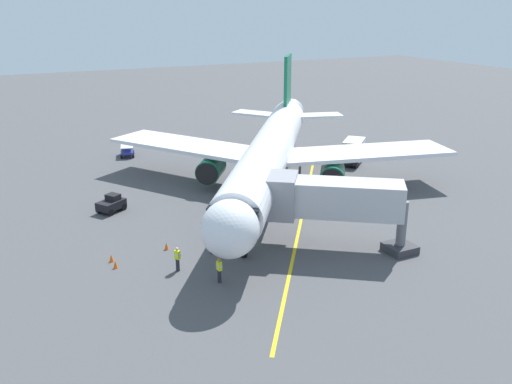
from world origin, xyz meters
The scene contains 15 objects.
ground_plane centered at (0.00, 0.00, 0.00)m, with size 220.00×220.00×0.00m, color #4C4C4F.
apron_lead_in_line centered at (-1.47, 5.76, 0.01)m, with size 0.24×40.00×0.01m, color yellow.
airplane centered at (-1.63, -0.47, 4.00)m, with size 31.14×35.08×11.50m.
jet_bridge centered at (0.50, 11.84, 3.76)m, with size 10.42×8.37×5.40m.
ground_crew_marshaller centered at (11.24, 10.78, 0.89)m, with size 0.41×0.47×1.71m.
ground_crew_wing_walker centered at (9.36, 13.53, 0.89)m, with size 0.28×0.42×1.71m.
ground_crew_loader centered at (8.18, 9.26, 0.89)m, with size 0.46×0.46×1.71m.
baggage_cart_near_nose centered at (7.07, -19.96, 0.66)m, with size 2.08×2.86×1.27m.
tug_portside centered at (12.76, -2.43, 0.70)m, with size 2.75×2.52×1.50m.
box_truck_starboard_side centered at (-6.34, -10.99, 1.39)m, with size 4.11×4.93×2.62m.
box_truck_rear_apron centered at (-14.87, -5.66, 1.39)m, with size 4.67×4.59×2.62m.
safety_cone_nose_left centered at (-4.84, 14.36, 0.28)m, with size 0.32×0.32×0.55m, color #F2590F.
safety_cone_nose_right centered at (14.92, 8.52, 0.28)m, with size 0.32×0.32×0.55m, color #F2590F.
safety_cone_wing_port centered at (10.90, 7.18, 0.28)m, with size 0.32×0.32×0.55m, color #F2590F.
safety_cone_wing_starboard centered at (14.95, 7.40, 0.28)m, with size 0.32×0.32×0.55m, color #F2590F.
Camera 1 is at (21.33, 43.04, 17.09)m, focal length 38.68 mm.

